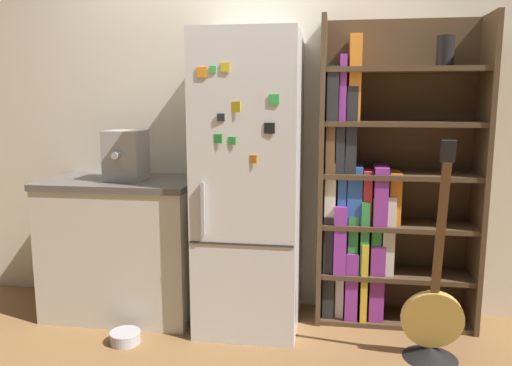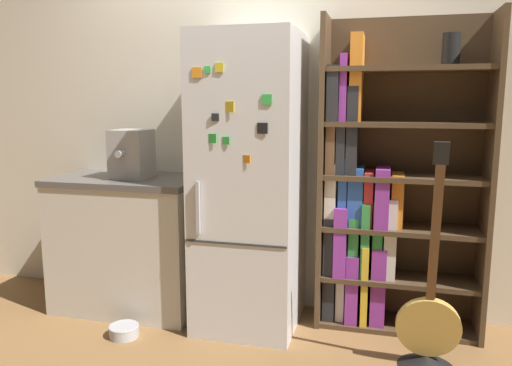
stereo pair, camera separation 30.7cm
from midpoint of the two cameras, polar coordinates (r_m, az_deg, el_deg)
ground_plane at (r=3.21m, az=-3.87°, el=-16.45°), size 16.00×16.00×0.00m
wall_back at (r=3.36m, az=-2.34°, el=7.70°), size 8.00×0.05×2.60m
refrigerator at (r=3.06m, az=-3.54°, el=-0.08°), size 0.61×0.67×1.79m
bookshelf at (r=3.18m, az=10.80°, el=-1.20°), size 0.98×0.34×1.89m
kitchen_counter at (r=3.46m, az=-17.29°, el=-6.93°), size 0.98×0.60×0.90m
espresso_machine at (r=3.30m, az=-17.24°, el=3.02°), size 0.23×0.29×0.32m
guitar at (r=2.93m, az=16.56°, el=-15.75°), size 0.33×0.30×1.21m
pet_bowl at (r=3.17m, az=-17.56°, el=-16.44°), size 0.18×0.18×0.07m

